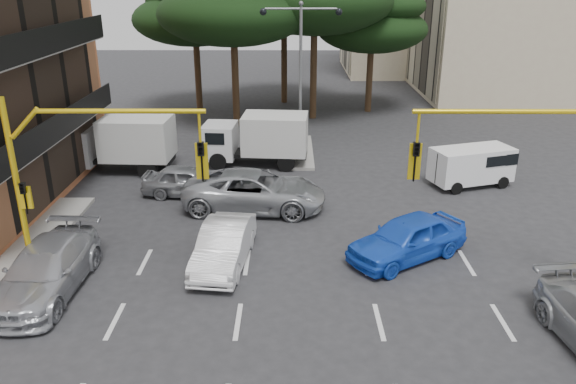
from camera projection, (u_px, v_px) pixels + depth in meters
name	position (u px, v px, depth m)	size (l,w,h in m)	color
ground	(308.00, 322.00, 15.89)	(120.00, 120.00, 0.00)	#28282B
median_strip	(300.00, 152.00, 30.76)	(1.40, 6.00, 0.15)	gray
pine_left_near	(234.00, 2.00, 33.58)	(9.15, 9.15, 10.23)	#382616
pine_left_far	(195.00, 10.00, 37.57)	(8.32, 8.32, 9.30)	#382616
pine_right	(373.00, 21.00, 37.77)	(7.49, 7.49, 8.37)	#382616
signal_mast_right	(542.00, 170.00, 16.30)	(5.79, 0.37, 6.00)	yellow
signal_mast_left	(75.00, 169.00, 16.36)	(5.79, 0.37, 6.00)	yellow
street_lamp_center	(301.00, 52.00, 28.81)	(4.16, 0.36, 7.77)	slate
car_white_hatch	(224.00, 245.00, 18.79)	(1.49, 4.27, 1.41)	silver
car_blue_compact	(407.00, 238.00, 19.18)	(1.80, 4.47, 1.52)	blue
car_silver_wagon	(46.00, 270.00, 17.16)	(2.09, 5.14, 1.49)	#A7A9AF
car_silver_cross_a	(255.00, 191.00, 23.21)	(2.70, 5.86, 1.63)	#A5A7AD
car_silver_cross_b	(189.00, 181.00, 24.68)	(1.63, 4.04, 1.38)	gray
van_white	(471.00, 167.00, 25.77)	(1.66, 3.67, 1.84)	white
box_truck_a	(118.00, 144.00, 27.55)	(2.32, 5.53, 2.72)	silver
box_truck_b	(256.00, 140.00, 28.48)	(2.24, 5.34, 2.63)	white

